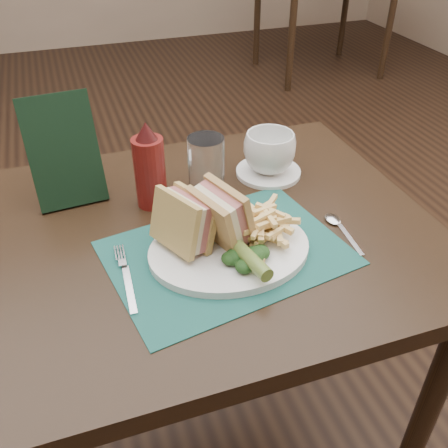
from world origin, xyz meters
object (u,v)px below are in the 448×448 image
at_px(sandwich_half_a, 175,225).
at_px(sandwich_half_b, 212,219).
at_px(check_presenter, 64,151).
at_px(saucer, 268,172).
at_px(ketchup_bottle, 149,165).
at_px(table_bg_right, 321,21).
at_px(coffee_cup, 269,152).
at_px(plate, 229,249).
at_px(table_main, 210,350).
at_px(drinking_glass, 206,166).
at_px(placemat, 227,253).

xyz_separation_m(sandwich_half_a, sandwich_half_b, (0.07, -0.01, 0.00)).
bearing_deg(check_presenter, saucer, -10.34).
xyz_separation_m(ketchup_bottle, check_presenter, (-0.16, 0.08, 0.02)).
xyz_separation_m(table_bg_right, sandwich_half_b, (-1.76, -2.81, 0.45)).
distance_m(coffee_cup, ketchup_bottle, 0.29).
relative_size(coffee_cup, ketchup_bottle, 0.63).
bearing_deg(saucer, sandwich_half_b, -132.22).
xyz_separation_m(plate, coffee_cup, (0.18, 0.25, 0.05)).
bearing_deg(table_bg_right, table_main, -122.60).
height_order(ketchup_bottle, check_presenter, check_presenter).
xyz_separation_m(table_main, table_bg_right, (1.74, 2.73, 0.00)).
bearing_deg(check_presenter, drinking_glass, -19.14).
relative_size(sandwich_half_a, saucer, 0.73).
relative_size(saucer, drinking_glass, 1.15).
bearing_deg(ketchup_bottle, sandwich_half_a, -89.05).
bearing_deg(sandwich_half_a, check_presenter, 95.44).
height_order(table_bg_right, sandwich_half_b, sandwich_half_b).
xyz_separation_m(table_main, sandwich_half_a, (-0.08, -0.07, 0.45)).
distance_m(table_bg_right, ketchup_bottle, 3.22).
height_order(placemat, plate, plate).
distance_m(table_main, table_bg_right, 3.24).
relative_size(table_main, sandwich_half_a, 8.17).
xyz_separation_m(saucer, ketchup_bottle, (-0.28, -0.04, 0.09)).
bearing_deg(ketchup_bottle, sandwich_half_b, -70.03).
xyz_separation_m(table_main, check_presenter, (-0.24, 0.19, 0.49)).
relative_size(sandwich_half_b, ketchup_bottle, 0.62).
bearing_deg(table_main, saucer, 37.43).
xyz_separation_m(saucer, coffee_cup, (0.00, 0.00, 0.05)).
bearing_deg(sandwich_half_b, saucer, 28.80).
xyz_separation_m(placemat, plate, (0.00, -0.00, 0.01)).
distance_m(saucer, check_presenter, 0.45).
bearing_deg(table_bg_right, ketchup_bottle, -124.98).
xyz_separation_m(table_main, drinking_glass, (0.04, 0.12, 0.44)).
bearing_deg(coffee_cup, drinking_glass, -169.46).
distance_m(placemat, sandwich_half_a, 0.12).
relative_size(placemat, saucer, 2.83).
distance_m(drinking_glass, ketchup_bottle, 0.13).
bearing_deg(placemat, table_bg_right, 58.43).
height_order(coffee_cup, drinking_glass, drinking_glass).
bearing_deg(coffee_cup, table_bg_right, 59.03).
bearing_deg(coffee_cup, table_main, -142.57).
distance_m(sandwich_half_b, coffee_cup, 0.31).
bearing_deg(saucer, drinking_glass, -169.46).
bearing_deg(drinking_glass, ketchup_bottle, -177.26).
xyz_separation_m(table_main, coffee_cup, (0.20, 0.15, 0.43)).
relative_size(placemat, plate, 1.42).
distance_m(table_bg_right, check_presenter, 3.26).
bearing_deg(table_main, drinking_glass, 72.26).
bearing_deg(drinking_glass, placemat, -97.59).
distance_m(plate, sandwich_half_a, 0.12).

